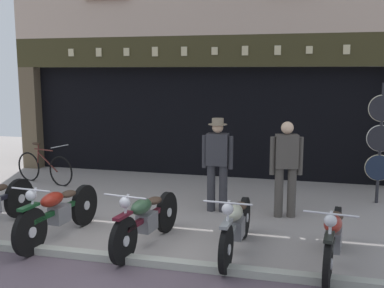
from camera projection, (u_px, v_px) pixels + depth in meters
shop_facade at (215, 98)px, 12.40m from camera, size 9.69×4.42×6.66m
motorcycle_center_left at (59, 211)px, 6.80m from camera, size 0.62×2.01×0.93m
motorcycle_center at (146, 219)px, 6.50m from camera, size 0.62×1.94×0.91m
motorcycle_center_right at (236, 225)px, 6.24m from camera, size 0.62×1.92×0.90m
motorcycle_right at (333, 236)px, 5.82m from camera, size 0.62×1.91×0.90m
salesman_left at (217, 160)px, 8.09m from camera, size 0.56×0.33×1.69m
shopkeeper_center at (286, 165)px, 7.77m from camera, size 0.55×0.29×1.66m
tyre_sign_pole at (380, 139)px, 8.55m from camera, size 0.51×0.06×2.29m
advert_board_near at (154, 102)px, 11.18m from camera, size 0.73×0.03×1.06m
advert_board_far at (112, 103)px, 11.45m from camera, size 0.76×0.03×1.11m
leaning_bicycle at (44, 167)px, 10.26m from camera, size 1.65×0.62×0.93m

